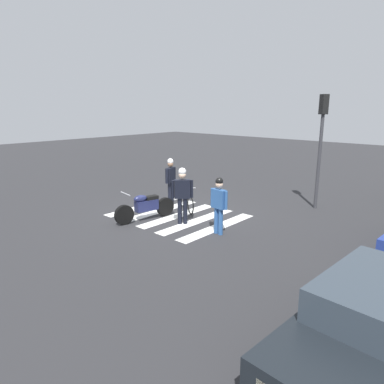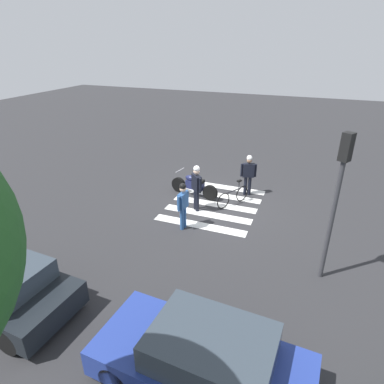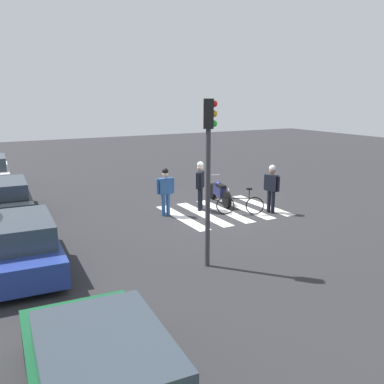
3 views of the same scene
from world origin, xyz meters
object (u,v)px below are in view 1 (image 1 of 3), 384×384
at_px(car_black_suv, 381,328).
at_px(traffic_light_pole, 321,133).
at_px(police_motorcycle, 146,207).
at_px(pedestrian_bystander, 219,202).
at_px(leaning_bicycle, 186,200).
at_px(officer_on_foot, 171,177).
at_px(officer_by_motorcycle, 182,191).

height_order(car_black_suv, traffic_light_pole, traffic_light_pole).
xyz_separation_m(police_motorcycle, pedestrian_bystander, (-0.60, 2.66, 0.54)).
bearing_deg(pedestrian_bystander, traffic_light_pole, 167.89).
relative_size(pedestrian_bystander, traffic_light_pole, 0.42).
relative_size(pedestrian_bystander, car_black_suv, 0.42).
height_order(police_motorcycle, leaning_bicycle, police_motorcycle).
xyz_separation_m(leaning_bicycle, officer_on_foot, (-0.33, -1.14, 0.67)).
relative_size(officer_on_foot, officer_by_motorcycle, 0.96).
relative_size(officer_on_foot, car_black_suv, 0.43).
distance_m(officer_on_foot, car_black_suv, 9.79).
relative_size(police_motorcycle, traffic_light_pole, 0.53).
bearing_deg(officer_on_foot, pedestrian_bystander, 67.22).
distance_m(police_motorcycle, pedestrian_bystander, 2.78).
distance_m(pedestrian_bystander, car_black_suv, 5.90).
bearing_deg(pedestrian_bystander, leaning_bicycle, -115.70).
relative_size(police_motorcycle, leaning_bicycle, 1.46).
height_order(officer_by_motorcycle, pedestrian_bystander, officer_by_motorcycle).
relative_size(officer_by_motorcycle, pedestrian_bystander, 1.07).
xyz_separation_m(leaning_bicycle, pedestrian_bystander, (1.18, 2.45, 0.64)).
bearing_deg(police_motorcycle, traffic_light_pole, 145.22).
distance_m(leaning_bicycle, pedestrian_bystander, 2.79).
bearing_deg(officer_by_motorcycle, officer_on_foot, -126.04).
xyz_separation_m(officer_on_foot, pedestrian_bystander, (1.51, 3.59, -0.03)).
relative_size(police_motorcycle, car_black_suv, 0.53).
xyz_separation_m(officer_by_motorcycle, car_black_suv, (2.75, 6.64, -0.46)).
relative_size(officer_on_foot, pedestrian_bystander, 1.03).
xyz_separation_m(leaning_bicycle, officer_by_motorcycle, (1.22, 0.99, 0.72)).
height_order(leaning_bicycle, officer_on_foot, officer_on_foot).
bearing_deg(officer_on_foot, traffic_light_pole, 124.60).
bearing_deg(traffic_light_pole, leaning_bicycle, -44.60).
xyz_separation_m(police_motorcycle, car_black_suv, (2.20, 7.85, 0.17)).
bearing_deg(police_motorcycle, officer_by_motorcycle, 114.70).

